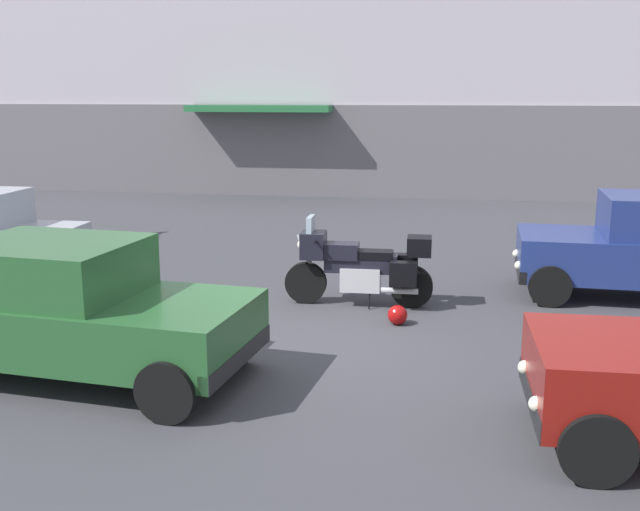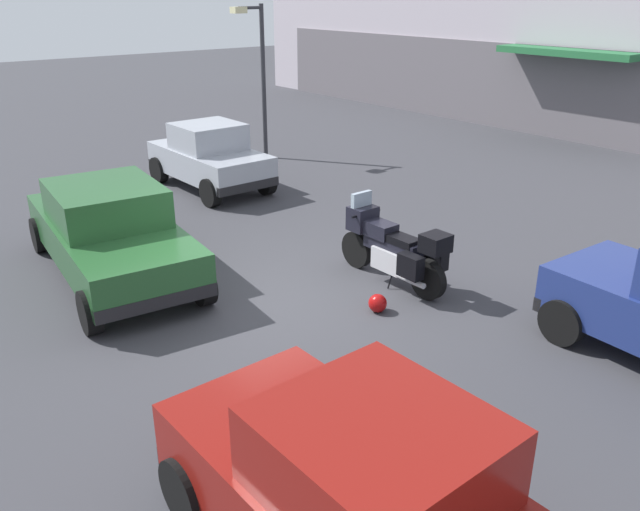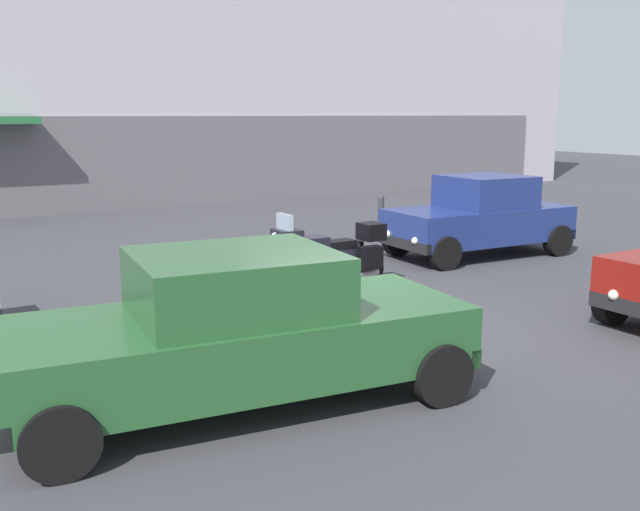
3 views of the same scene
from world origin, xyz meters
name	(u,v)px [view 1 (image 1 of 3)]	position (x,y,z in m)	size (l,w,h in m)	color
ground_plane	(293,341)	(0.00, 0.00, 0.00)	(80.00, 80.00, 0.00)	#38383D
motorcycle	(361,266)	(0.70, 1.84, 0.62)	(2.26, 0.76, 1.36)	black
helmet	(398,315)	(1.31, 0.94, 0.14)	(0.28, 0.28, 0.28)	#990C0C
car_sedan_far	(55,309)	(-2.44, -1.58, 0.78)	(4.70, 2.36, 1.56)	#235128
bollard_curbside	(615,227)	(5.43, 6.91, 0.45)	(0.16, 0.16, 0.86)	#333338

